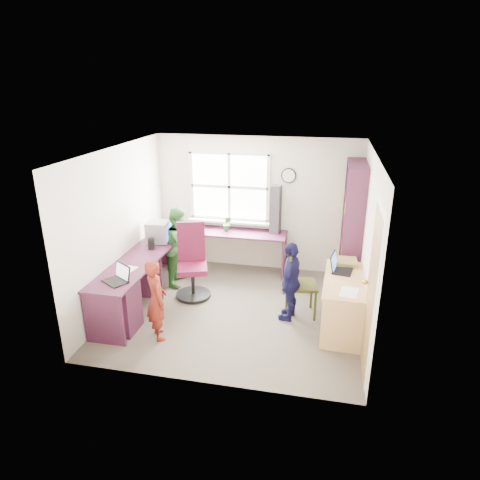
{
  "coord_description": "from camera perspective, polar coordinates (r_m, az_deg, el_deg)",
  "views": [
    {
      "loc": [
        1.24,
        -5.58,
        3.28
      ],
      "look_at": [
        0.0,
        0.25,
        1.05
      ],
      "focal_mm": 32.0,
      "sensor_mm": 36.0,
      "label": 1
    }
  ],
  "objects": [
    {
      "name": "potted_plant",
      "position": [
        7.6,
        -1.72,
        2.16
      ],
      "size": [
        0.15,
        0.12,
        0.27
      ],
      "primitive_type": "imported",
      "rotation": [
        0.0,
        0.0,
        -0.02
      ],
      "color": "#307932",
      "rests_on": "l_desk"
    },
    {
      "name": "wooden_chair",
      "position": [
        6.29,
        7.51,
        -5.42
      ],
      "size": [
        0.51,
        0.51,
        1.01
      ],
      "rotation": [
        0.0,
        0.0,
        0.2
      ],
      "color": "#333612",
      "rests_on": "ground"
    },
    {
      "name": "crt_monitor",
      "position": [
        7.19,
        -10.83,
        1.06
      ],
      "size": [
        0.38,
        0.35,
        0.35
      ],
      "rotation": [
        0.0,
        0.0,
        0.08
      ],
      "color": "#939497",
      "rests_on": "l_desk"
    },
    {
      "name": "swivel_chair",
      "position": [
        6.87,
        -6.39,
        -3.35
      ],
      "size": [
        0.71,
        0.71,
        1.2
      ],
      "rotation": [
        0.0,
        0.0,
        0.33
      ],
      "color": "black",
      "rests_on": "ground"
    },
    {
      "name": "paper_b",
      "position": [
        5.66,
        14.34,
        -6.77
      ],
      "size": [
        0.26,
        0.34,
        0.0
      ],
      "rotation": [
        0.0,
        0.0,
        -0.16
      ],
      "color": "white",
      "rests_on": "right_desk"
    },
    {
      "name": "speaker_a",
      "position": [
        6.94,
        -11.73,
        -0.48
      ],
      "size": [
        0.12,
        0.12,
        0.19
      ],
      "rotation": [
        0.0,
        0.0,
        0.29
      ],
      "color": "black",
      "rests_on": "l_desk"
    },
    {
      "name": "right_desk",
      "position": [
        6.1,
        13.86,
        -6.8
      ],
      "size": [
        0.64,
        1.31,
        0.74
      ],
      "rotation": [
        0.0,
        0.0,
        -0.04
      ],
      "color": "#E7B273",
      "rests_on": "ground"
    },
    {
      "name": "l_desk",
      "position": [
        6.52,
        -12.37,
        -5.68
      ],
      "size": [
        2.38,
        2.95,
        0.75
      ],
      "color": "#50203B",
      "rests_on": "ground"
    },
    {
      "name": "game_box",
      "position": [
        6.48,
        13.91,
        -2.86
      ],
      "size": [
        0.34,
        0.34,
        0.06
      ],
      "rotation": [
        0.0,
        0.0,
        0.06
      ],
      "color": "red",
      "rests_on": "right_desk"
    },
    {
      "name": "paper_a",
      "position": [
        6.3,
        -14.79,
        -3.85
      ],
      "size": [
        0.24,
        0.3,
        0.0
      ],
      "rotation": [
        0.0,
        0.0,
        -0.18
      ],
      "color": "white",
      "rests_on": "l_desk"
    },
    {
      "name": "room",
      "position": [
        6.16,
        -0.2,
        0.96
      ],
      "size": [
        3.64,
        3.44,
        2.44
      ],
      "color": "#4E473D",
      "rests_on": "ground"
    },
    {
      "name": "laptop_left",
      "position": [
        5.98,
        -15.92,
        -4.81
      ],
      "size": [
        0.42,
        0.41,
        0.23
      ],
      "rotation": [
        0.0,
        0.0,
        -0.56
      ],
      "color": "black",
      "rests_on": "l_desk"
    },
    {
      "name": "person_green",
      "position": [
        7.26,
        -7.98,
        -0.77
      ],
      "size": [
        0.53,
        0.67,
        1.33
      ],
      "primitive_type": "imported",
      "rotation": [
        0.0,
        0.0,
        1.6
      ],
      "color": "#367C31",
      "rests_on": "ground"
    },
    {
      "name": "bookshelf",
      "position": [
        7.15,
        14.66,
        1.25
      ],
      "size": [
        0.3,
        1.02,
        2.1
      ],
      "color": "#50203B",
      "rests_on": "ground"
    },
    {
      "name": "speaker_b",
      "position": [
        7.41,
        -10.09,
        0.99
      ],
      "size": [
        0.12,
        0.12,
        0.18
      ],
      "rotation": [
        0.0,
        0.0,
        0.34
      ],
      "color": "black",
      "rests_on": "l_desk"
    },
    {
      "name": "person_navy",
      "position": [
        6.17,
        6.77,
        -5.47
      ],
      "size": [
        0.41,
        0.73,
        1.18
      ],
      "primitive_type": "imported",
      "rotation": [
        0.0,
        0.0,
        -1.75
      ],
      "color": "#161543",
      "rests_on": "ground"
    },
    {
      "name": "cd_tower",
      "position": [
        7.46,
        4.77,
        4.06
      ],
      "size": [
        0.19,
        0.18,
        0.85
      ],
      "rotation": [
        0.0,
        0.0,
        -0.18
      ],
      "color": "black",
      "rests_on": "l_desk"
    },
    {
      "name": "laptop_right",
      "position": [
        6.23,
        13.07,
        -3.47
      ],
      "size": [
        0.35,
        0.4,
        0.25
      ],
      "rotation": [
        0.0,
        0.0,
        1.4
      ],
      "color": "black",
      "rests_on": "right_desk"
    },
    {
      "name": "person_red",
      "position": [
        5.8,
        -11.08,
        -7.81
      ],
      "size": [
        0.46,
        0.49,
        1.13
      ],
      "primitive_type": "imported",
      "rotation": [
        0.0,
        0.0,
        2.17
      ],
      "color": "maroon",
      "rests_on": "ground"
    }
  ]
}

